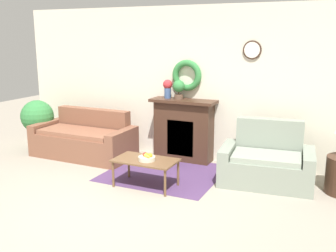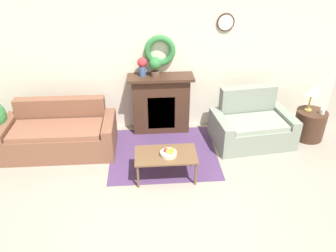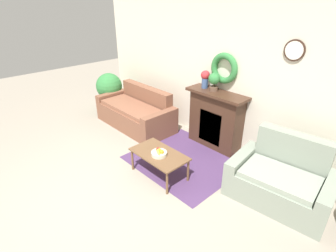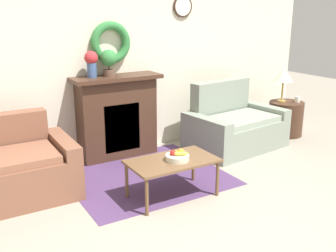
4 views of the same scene
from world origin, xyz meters
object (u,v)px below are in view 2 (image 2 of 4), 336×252
object	(u,v)px
mug	(322,111)
fireplace	(161,103)
coffee_table	(166,156)
fruit_bowl	(169,153)
couch_left	(60,135)
side_table_by_loveseat	(309,125)
potted_plant_on_mantel	(155,65)
loveseat_right	(251,126)
vase_on_mantel_left	(142,66)
table_lamp	(313,89)

from	to	relation	value
mug	fireplace	bearing A→B (deg)	168.42
coffee_table	fruit_bowl	distance (m)	0.10
couch_left	fruit_bowl	world-z (taller)	couch_left
side_table_by_loveseat	potted_plant_on_mantel	distance (m)	2.99
fireplace	fruit_bowl	distance (m)	1.46
loveseat_right	mug	size ratio (longest dim) A/B	15.73
loveseat_right	vase_on_mantel_left	distance (m)	2.20
fireplace	side_table_by_loveseat	bearing A→B (deg)	-10.16
coffee_table	vase_on_mantel_left	world-z (taller)	vase_on_mantel_left
couch_left	vase_on_mantel_left	bearing A→B (deg)	21.66
loveseat_right	potted_plant_on_mantel	world-z (taller)	potted_plant_on_mantel
couch_left	loveseat_right	world-z (taller)	loveseat_right
vase_on_mantel_left	potted_plant_on_mantel	xyz separation A→B (m)	(0.22, -0.02, 0.00)
loveseat_right	couch_left	bearing A→B (deg)	174.07
fireplace	loveseat_right	distance (m)	1.68
loveseat_right	fruit_bowl	bearing A→B (deg)	-155.34
fruit_bowl	vase_on_mantel_left	distance (m)	1.72
coffee_table	table_lamp	distance (m)	2.86
couch_left	fruit_bowl	distance (m)	2.01
fireplace	potted_plant_on_mantel	distance (m)	0.75
loveseat_right	fruit_bowl	size ratio (longest dim) A/B	5.85
mug	vase_on_mantel_left	distance (m)	3.24
loveseat_right	table_lamp	world-z (taller)	table_lamp
fireplace	coffee_table	bearing A→B (deg)	-90.27
fruit_bowl	vase_on_mantel_left	size ratio (longest dim) A/B	0.75
fireplace	coffee_table	distance (m)	1.44
potted_plant_on_mantel	fruit_bowl	bearing A→B (deg)	-85.05
loveseat_right	table_lamp	xyz separation A→B (m)	(1.02, 0.09, 0.64)
couch_left	potted_plant_on_mantel	world-z (taller)	potted_plant_on_mantel
couch_left	side_table_by_loveseat	distance (m)	4.43
side_table_by_loveseat	fireplace	bearing A→B (deg)	169.84
fireplace	potted_plant_on_mantel	bearing A→B (deg)	-171.14
fruit_bowl	table_lamp	bearing A→B (deg)	21.88
couch_left	fruit_bowl	size ratio (longest dim) A/B	7.56
mug	potted_plant_on_mantel	world-z (taller)	potted_plant_on_mantel
side_table_by_loveseat	table_lamp	distance (m)	0.69
loveseat_right	side_table_by_loveseat	xyz separation A→B (m)	(1.09, 0.04, -0.04)
fireplace	loveseat_right	bearing A→B (deg)	-18.14
fruit_bowl	vase_on_mantel_left	xyz separation A→B (m)	(-0.35, 1.46, 0.83)
side_table_by_loveseat	vase_on_mantel_left	xyz separation A→B (m)	(-2.99, 0.48, 1.03)
side_table_by_loveseat	table_lamp	bearing A→B (deg)	141.34
fruit_bowl	loveseat_right	bearing A→B (deg)	31.26
potted_plant_on_mantel	vase_on_mantel_left	bearing A→B (deg)	174.85
couch_left	coffee_table	xyz separation A→B (m)	(1.75, -0.87, 0.07)
fruit_bowl	fireplace	bearing A→B (deg)	91.26
fireplace	vase_on_mantel_left	xyz separation A→B (m)	(-0.31, 0.01, 0.74)
fireplace	side_table_by_loveseat	world-z (taller)	fireplace
side_table_by_loveseat	mug	bearing A→B (deg)	-37.87
vase_on_mantel_left	potted_plant_on_mantel	size ratio (longest dim) A/B	0.99
fireplace	couch_left	world-z (taller)	fireplace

